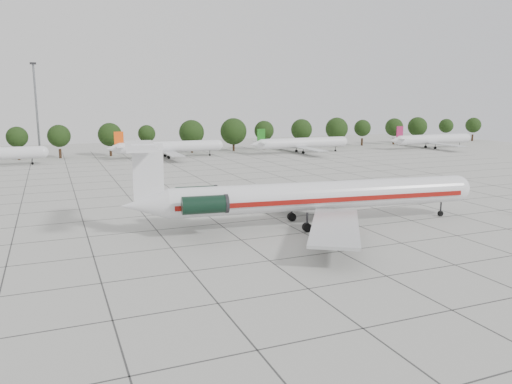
% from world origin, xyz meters
% --- Properties ---
extents(ground, '(260.00, 260.00, 0.00)m').
position_xyz_m(ground, '(0.00, 0.00, 0.00)').
color(ground, '#AEAEA6').
rests_on(ground, ground).
extents(apron_joints, '(170.00, 170.00, 0.02)m').
position_xyz_m(apron_joints, '(0.00, 15.00, 0.01)').
color(apron_joints, '#383838').
rests_on(apron_joints, ground).
extents(main_airliner, '(45.83, 35.85, 10.78)m').
position_xyz_m(main_airliner, '(1.66, -4.97, 3.81)').
color(main_airliner, silver).
rests_on(main_airliner, ground).
extents(bg_airliner_c, '(28.24, 27.20, 7.40)m').
position_xyz_m(bg_airliner_c, '(2.65, 74.77, 2.91)').
color(bg_airliner_c, silver).
rests_on(bg_airliner_c, ground).
extents(bg_airliner_d, '(28.24, 27.20, 7.40)m').
position_xyz_m(bg_airliner_d, '(41.66, 71.76, 2.91)').
color(bg_airliner_d, silver).
rests_on(bg_airliner_d, ground).
extents(bg_airliner_e, '(28.24, 27.20, 7.40)m').
position_xyz_m(bg_airliner_e, '(87.01, 67.91, 2.91)').
color(bg_airliner_e, silver).
rests_on(bg_airliner_e, ground).
extents(tree_line, '(249.86, 8.44, 10.22)m').
position_xyz_m(tree_line, '(-11.68, 85.00, 5.98)').
color(tree_line, '#332114').
rests_on(tree_line, ground).
extents(floodlight_mast, '(1.60, 1.60, 25.45)m').
position_xyz_m(floodlight_mast, '(-30.00, 92.00, 14.28)').
color(floodlight_mast, slate).
rests_on(floodlight_mast, ground).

